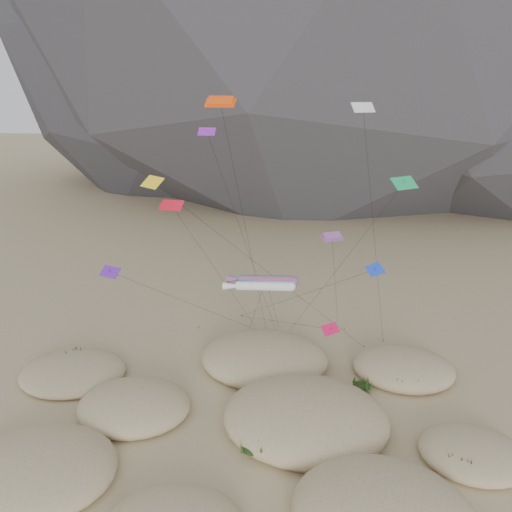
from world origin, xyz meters
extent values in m
plane|color=#CCB789|center=(0.00, 0.00, 0.00)|extent=(500.00, 500.00, 0.00)
ellipsoid|color=#2B2B30|center=(-37.00, 123.00, 44.00)|extent=(136.20, 127.83, 116.00)
ellipsoid|color=#CCB789|center=(-16.95, -4.08, 0.69)|extent=(13.34, 11.34, 3.09)
ellipsoid|color=#CCB789|center=(-12.09, 5.21, 0.65)|extent=(11.28, 9.59, 2.88)
ellipsoid|color=#CCB789|center=(4.80, 5.29, 0.94)|extent=(15.78, 13.42, 4.16)
ellipsoid|color=#CCB789|center=(19.38, 2.92, 0.51)|extent=(9.25, 7.86, 2.29)
ellipsoid|color=#CCB789|center=(-0.33, 15.61, 0.80)|extent=(14.68, 12.48, 3.56)
ellipsoid|color=#CCB789|center=(15.31, 15.81, 0.64)|extent=(11.23, 9.54, 2.83)
ellipsoid|color=#CCB789|center=(-21.11, 10.39, 0.46)|extent=(11.75, 9.99, 2.04)
ellipsoid|color=black|center=(-16.10, -3.10, 0.80)|extent=(2.16, 1.85, 0.65)
ellipsoid|color=black|center=(-11.71, 5.81, 0.80)|extent=(3.06, 2.62, 0.92)
ellipsoid|color=black|center=(-10.49, 7.32, 0.70)|extent=(1.87, 1.60, 0.56)
ellipsoid|color=black|center=(1.60, 4.56, 1.10)|extent=(3.39, 2.90, 1.02)
ellipsoid|color=black|center=(4.64, 5.41, 1.00)|extent=(2.52, 2.15, 0.76)
ellipsoid|color=black|center=(0.52, 0.70, 0.90)|extent=(2.47, 2.11, 0.74)
ellipsoid|color=black|center=(17.72, 0.68, 0.60)|extent=(2.00, 1.71, 0.60)
ellipsoid|color=black|center=(-0.55, 14.71, 1.00)|extent=(3.44, 2.94, 1.03)
ellipsoid|color=black|center=(-1.08, 13.74, 0.90)|extent=(2.85, 2.44, 0.86)
ellipsoid|color=black|center=(15.30, 13.01, 0.70)|extent=(2.61, 2.24, 0.78)
ellipsoid|color=black|center=(10.52, 11.77, 0.60)|extent=(1.99, 1.70, 0.60)
ellipsoid|color=black|center=(-21.84, 13.25, 0.50)|extent=(2.32, 1.98, 0.70)
ellipsoid|color=black|center=(-21.38, 10.90, 0.40)|extent=(1.71, 1.46, 0.51)
cylinder|color=#3F2D1E|center=(-1.87, 22.99, 0.15)|extent=(0.08, 0.08, 0.30)
cylinder|color=#3F2D1E|center=(0.77, 21.66, 0.15)|extent=(0.08, 0.08, 0.30)
cylinder|color=#3F2D1E|center=(1.37, 21.67, 0.15)|extent=(0.08, 0.08, 0.30)
cylinder|color=#3F2D1E|center=(9.12, 25.28, 0.15)|extent=(0.08, 0.08, 0.30)
cylinder|color=#3F2D1E|center=(11.39, 20.96, 0.15)|extent=(0.08, 0.08, 0.30)
cylinder|color=#3F2D1E|center=(-4.96, 27.35, 0.15)|extent=(0.08, 0.08, 0.30)
cylinder|color=#3F2D1E|center=(13.87, 22.79, 0.15)|extent=(0.08, 0.08, 0.30)
cylinder|color=#3F2D1E|center=(-9.99, 23.12, 0.15)|extent=(0.08, 0.08, 0.30)
cylinder|color=red|center=(0.14, 12.61, 11.74)|extent=(5.86, 2.09, 1.63)
sphere|color=red|center=(2.93, 12.09, 11.96)|extent=(1.09, 1.09, 1.09)
cone|color=red|center=(-2.93, 13.19, 11.45)|extent=(2.49, 1.36, 1.17)
cylinder|color=black|center=(0.31, 18.77, 5.87)|extent=(0.36, 12.34, 11.75)
cylinder|color=silver|center=(-0.06, 11.88, 11.38)|extent=(5.72, 1.36, 1.29)
sphere|color=silver|center=(2.74, 11.65, 11.60)|extent=(0.94, 0.94, 0.94)
cone|color=silver|center=(-3.14, 12.14, 11.10)|extent=(2.36, 1.00, 0.96)
cylinder|color=black|center=(-1.68, 16.56, 5.69)|extent=(3.28, 9.37, 11.40)
cube|color=#E0440B|center=(-3.79, 10.60, 29.17)|extent=(2.77, 1.31, 0.79)
cube|color=#E0440B|center=(-3.79, 10.60, 29.37)|extent=(2.35, 1.04, 0.77)
cylinder|color=black|center=(-2.41, 17.15, 14.58)|extent=(2.79, 13.11, 29.18)
cube|color=#FD1A42|center=(6.58, 12.53, 16.62)|extent=(2.28, 1.81, 0.60)
cube|color=#FD1A42|center=(6.58, 12.53, 16.81)|extent=(1.91, 1.49, 0.59)
cylinder|color=black|center=(7.44, 20.14, 8.31)|extent=(1.76, 15.22, 16.64)
cube|color=red|center=(-8.31, 9.11, 20.18)|extent=(2.30, 1.43, 0.75)
cube|color=red|center=(-8.31, 9.11, 20.03)|extent=(0.28, 0.22, 0.75)
cylinder|color=black|center=(-5.09, 16.05, 10.12)|extent=(6.47, 13.91, 20.15)
cube|color=blue|center=(10.36, 7.91, 15.26)|extent=(1.96, 1.96, 0.78)
cube|color=blue|center=(10.36, 7.91, 15.11)|extent=(0.34, 0.34, 0.63)
cylinder|color=black|center=(2.70, 17.63, 7.65)|extent=(15.35, 19.46, 15.23)
cube|color=yellow|center=(-10.15, 9.58, 22.18)|extent=(2.58, 2.32, 0.91)
cube|color=yellow|center=(-10.15, 9.58, 22.03)|extent=(0.39, 0.39, 0.79)
cylinder|color=black|center=(0.62, 15.27, 11.12)|extent=(21.57, 11.41, 22.15)
cube|color=#571B9F|center=(-14.92, 9.03, 13.27)|extent=(2.28, 1.64, 0.84)
cube|color=#571B9F|center=(-14.92, 9.03, 13.12)|extent=(0.32, 0.34, 0.69)
cylinder|color=black|center=(-7.07, 15.34, 6.66)|extent=(15.71, 12.66, 13.24)
cube|color=purple|center=(-5.99, 14.40, 26.30)|extent=(1.74, 0.90, 0.71)
cube|color=purple|center=(-5.99, 14.40, 26.15)|extent=(0.21, 0.24, 0.58)
cylinder|color=black|center=(-2.61, 18.03, 13.18)|extent=(6.79, 7.29, 26.26)
cube|color=silver|center=(8.87, 15.43, 28.62)|extent=(2.36, 1.74, 0.89)
cube|color=silver|center=(8.87, 15.43, 28.47)|extent=(0.34, 0.36, 0.71)
cylinder|color=black|center=(11.37, 19.11, 14.33)|extent=(5.04, 7.39, 28.58)
cube|color=#179957|center=(12.70, 11.55, 22.32)|extent=(2.71, 2.38, 0.95)
cube|color=#179957|center=(12.70, 11.55, 22.17)|extent=(0.40, 0.40, 0.83)
cylinder|color=black|center=(7.04, 16.61, 11.18)|extent=(11.36, 10.16, 22.28)
cube|color=#C11245|center=(6.66, 5.67, 10.26)|extent=(1.76, 1.64, 0.74)
cube|color=#C11245|center=(6.66, 5.67, 10.11)|extent=(0.32, 0.33, 0.54)
cylinder|color=black|center=(0.85, 16.51, 5.16)|extent=(11.65, 21.70, 10.23)
camera|label=1|loc=(5.33, -34.23, 31.23)|focal=35.00mm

